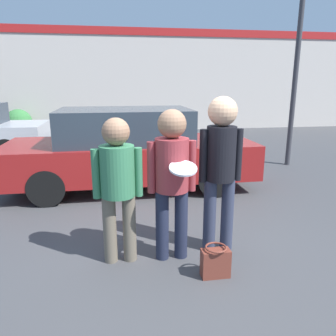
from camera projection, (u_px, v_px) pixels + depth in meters
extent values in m
plane|color=#3F3F42|center=(166.00, 249.00, 4.04)|extent=(56.00, 56.00, 0.00)
cube|color=beige|center=(127.00, 81.00, 13.50)|extent=(24.00, 0.18, 4.12)
cube|color=#B21E1E|center=(125.00, 31.00, 12.92)|extent=(24.00, 0.04, 0.30)
cylinder|color=#665B4C|center=(110.00, 229.00, 3.67)|extent=(0.15, 0.15, 0.79)
cylinder|color=#665B4C|center=(130.00, 228.00, 3.70)|extent=(0.15, 0.15, 0.79)
cylinder|color=#33724C|center=(117.00, 171.00, 3.52)|extent=(0.37, 0.37, 0.56)
cylinder|color=#33724C|center=(96.00, 174.00, 3.49)|extent=(0.09, 0.09, 0.54)
cylinder|color=#33724C|center=(139.00, 172.00, 3.56)|extent=(0.09, 0.09, 0.54)
sphere|color=#8C664C|center=(116.00, 132.00, 3.41)|extent=(0.29, 0.29, 0.29)
cylinder|color=#1E2338|center=(162.00, 225.00, 3.73)|extent=(0.15, 0.15, 0.83)
cylinder|color=#1E2338|center=(181.00, 224.00, 3.76)|extent=(0.15, 0.15, 0.83)
cylinder|color=maroon|center=(172.00, 165.00, 3.57)|extent=(0.37, 0.37, 0.58)
cylinder|color=maroon|center=(151.00, 168.00, 3.54)|extent=(0.09, 0.09, 0.57)
cylinder|color=maroon|center=(192.00, 166.00, 3.61)|extent=(0.09, 0.09, 0.57)
sphere|color=#8C664C|center=(172.00, 124.00, 3.46)|extent=(0.31, 0.31, 0.31)
cylinder|color=silver|center=(183.00, 168.00, 3.31)|extent=(0.29, 0.28, 0.11)
cylinder|color=#2D3347|center=(210.00, 216.00, 3.92)|extent=(0.15, 0.15, 0.89)
cylinder|color=#2D3347|center=(227.00, 215.00, 3.95)|extent=(0.15, 0.15, 0.89)
cylinder|color=black|center=(221.00, 154.00, 3.74)|extent=(0.34, 0.34, 0.63)
cylinder|color=black|center=(203.00, 156.00, 3.72)|extent=(0.09, 0.09, 0.61)
cylinder|color=black|center=(238.00, 155.00, 3.78)|extent=(0.09, 0.09, 0.61)
sphere|color=tan|center=(223.00, 111.00, 3.62)|extent=(0.33, 0.33, 0.33)
cube|color=maroon|center=(131.00, 158.00, 6.29)|extent=(4.63, 1.77, 0.64)
cube|color=#28333D|center=(125.00, 125.00, 6.12)|extent=(2.41, 1.52, 0.62)
cylinder|color=black|center=(194.00, 160.00, 7.34)|extent=(0.62, 0.22, 0.62)
cylinder|color=black|center=(214.00, 180.00, 5.84)|extent=(0.62, 0.22, 0.62)
cylinder|color=black|center=(61.00, 165.00, 6.89)|extent=(0.62, 0.22, 0.62)
cylinder|color=black|center=(47.00, 188.00, 5.39)|extent=(0.62, 0.22, 0.62)
cylinder|color=black|center=(23.00, 140.00, 9.88)|extent=(0.63, 0.22, 0.63)
cylinder|color=black|center=(7.00, 151.00, 8.33)|extent=(0.63, 0.22, 0.63)
cylinder|color=#38383D|center=(299.00, 33.00, 7.43)|extent=(0.12, 0.12, 6.14)
sphere|color=#387A3D|center=(19.00, 122.00, 12.57)|extent=(1.01, 1.01, 1.01)
cube|color=brown|center=(215.00, 263.00, 3.43)|extent=(0.30, 0.14, 0.30)
torus|color=brown|center=(216.00, 248.00, 3.38)|extent=(0.23, 0.23, 0.02)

